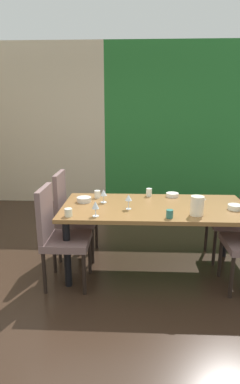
# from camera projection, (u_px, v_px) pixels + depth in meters

# --- Properties ---
(ground_plane) EXTENTS (5.88, 5.80, 0.02)m
(ground_plane) POSITION_uv_depth(u_px,v_px,m) (94.00, 283.00, 3.07)
(ground_plane) COLOR #2F2017
(back_panel_interior) EXTENTS (2.81, 0.10, 2.85)m
(back_panel_interior) POSITION_uv_depth(u_px,v_px,m) (29.00, 126.00, 5.50)
(back_panel_interior) COLOR beige
(back_panel_interior) RESTS_ON ground_plane
(garden_window_panel) EXTENTS (3.07, 0.10, 2.85)m
(garden_window_panel) POSITION_uv_depth(u_px,v_px,m) (190.00, 126.00, 5.38)
(garden_window_panel) COLOR #266A2B
(garden_window_panel) RESTS_ON ground_plane
(dining_table) EXTENTS (1.94, 0.91, 0.74)m
(dining_table) POSITION_uv_depth(u_px,v_px,m) (155.00, 213.00, 3.15)
(dining_table) COLOR brown
(dining_table) RESTS_ON ground_plane
(chair_right_far) EXTENTS (0.44, 0.44, 0.93)m
(chair_right_far) POSITION_uv_depth(u_px,v_px,m) (236.00, 216.00, 3.44)
(chair_right_far) COLOR #6E5452
(chair_right_far) RESTS_ON ground_plane
(chair_left_near) EXTENTS (0.45, 0.44, 1.01)m
(chair_left_near) POSITION_uv_depth(u_px,v_px,m) (58.00, 232.00, 2.92)
(chair_left_near) COLOR #6E5452
(chair_left_near) RESTS_ON ground_plane
(chair_left_far) EXTENTS (0.45, 0.44, 1.02)m
(chair_left_far) POSITION_uv_depth(u_px,v_px,m) (71.00, 211.00, 3.51)
(chair_left_far) COLOR #6E5452
(chair_left_far) RESTS_ON ground_plane
(wine_glass_front) EXTENTS (0.07, 0.07, 0.15)m
(wine_glass_front) POSITION_uv_depth(u_px,v_px,m) (95.00, 205.00, 2.80)
(wine_glass_front) COLOR silver
(wine_glass_front) RESTS_ON dining_table
(wine_glass_south) EXTENTS (0.07, 0.07, 0.15)m
(wine_glass_south) POSITION_uv_depth(u_px,v_px,m) (129.00, 198.00, 3.00)
(wine_glass_south) COLOR silver
(wine_glass_south) RESTS_ON dining_table
(wine_glass_west) EXTENTS (0.07, 0.07, 0.15)m
(wine_glass_west) POSITION_uv_depth(u_px,v_px,m) (104.00, 193.00, 3.22)
(wine_glass_west) COLOR silver
(wine_glass_west) RESTS_ON dining_table
(serving_bowl_right) EXTENTS (0.14, 0.14, 0.04)m
(serving_bowl_right) POSITION_uv_depth(u_px,v_px,m) (172.00, 195.00, 3.46)
(serving_bowl_right) COLOR white
(serving_bowl_right) RESTS_ON dining_table
(serving_bowl_north) EXTENTS (0.16, 0.16, 0.05)m
(serving_bowl_north) POSITION_uv_depth(u_px,v_px,m) (84.00, 200.00, 3.26)
(serving_bowl_north) COLOR silver
(serving_bowl_north) RESTS_ON dining_table
(serving_bowl_corner) EXTENTS (0.14, 0.14, 0.05)m
(serving_bowl_corner) POSITION_uv_depth(u_px,v_px,m) (235.00, 207.00, 3.01)
(serving_bowl_corner) COLOR white
(serving_bowl_corner) RESTS_ON dining_table
(cup_near_shelf) EXTENTS (0.07, 0.07, 0.08)m
(cup_near_shelf) POSITION_uv_depth(u_px,v_px,m) (97.00, 194.00, 3.41)
(cup_near_shelf) COLOR white
(cup_near_shelf) RESTS_ON dining_table
(cup_left) EXTENTS (0.07, 0.07, 0.08)m
(cup_left) POSITION_uv_depth(u_px,v_px,m) (170.00, 214.00, 2.77)
(cup_left) COLOR #2E6C61
(cup_left) RESTS_ON dining_table
(cup_east) EXTENTS (0.07, 0.07, 0.08)m
(cup_east) POSITION_uv_depth(u_px,v_px,m) (68.00, 212.00, 2.82)
(cup_east) COLOR silver
(cup_east) RESTS_ON dining_table
(cup_center) EXTENTS (0.07, 0.07, 0.09)m
(cup_center) POSITION_uv_depth(u_px,v_px,m) (149.00, 192.00, 3.48)
(cup_center) COLOR white
(cup_center) RESTS_ON dining_table
(pitcher_rear) EXTENTS (0.14, 0.13, 0.19)m
(pitcher_rear) POSITION_uv_depth(u_px,v_px,m) (197.00, 206.00, 2.83)
(pitcher_rear) COLOR #F6E6C6
(pitcher_rear) RESTS_ON dining_table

